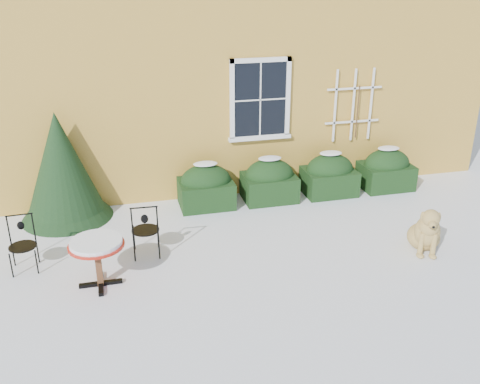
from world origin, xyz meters
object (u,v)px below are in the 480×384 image
object	(u,v)px
evergreen_shrub	(63,177)
bistro_table	(97,248)
patio_chair_far	(23,244)
patio_chair_near	(145,230)
dog	(426,232)

from	to	relation	value
evergreen_shrub	bistro_table	world-z (taller)	evergreen_shrub
evergreen_shrub	patio_chair_far	bearing A→B (deg)	-107.19
evergreen_shrub	patio_chair_far	distance (m)	1.91
patio_chair_near	patio_chair_far	world-z (taller)	patio_chair_near
patio_chair_near	patio_chair_far	distance (m)	1.89
dog	patio_chair_far	bearing A→B (deg)	-167.14
patio_chair_near	evergreen_shrub	bearing A→B (deg)	-50.86
bistro_table	patio_chair_near	world-z (taller)	patio_chair_near
patio_chair_far	patio_chair_near	bearing A→B (deg)	-4.24
evergreen_shrub	patio_chair_near	size ratio (longest dim) A/B	2.15
evergreen_shrub	patio_chair_near	distance (m)	2.29
evergreen_shrub	bistro_table	xyz separation A→B (m)	(0.58, -2.57, -0.19)
patio_chair_near	patio_chair_far	size ratio (longest dim) A/B	1.08
patio_chair_far	dog	bearing A→B (deg)	-11.90
patio_chair_near	dog	size ratio (longest dim) A/B	1.04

